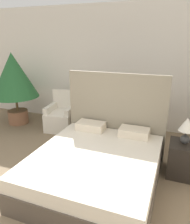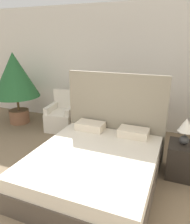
% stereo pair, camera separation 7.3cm
% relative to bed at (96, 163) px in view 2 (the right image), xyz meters
% --- Properties ---
extents(ground_plane, '(16.00, 16.00, 0.00)m').
position_rel_bed_xyz_m(ground_plane, '(-0.76, -1.19, -0.31)').
color(ground_plane, '#7A664C').
extents(wall_back, '(10.00, 0.06, 2.90)m').
position_rel_bed_xyz_m(wall_back, '(-0.76, 2.43, 1.14)').
color(wall_back, silver).
rests_on(wall_back, ground_plane).
extents(bed, '(1.83, 2.08, 1.56)m').
position_rel_bed_xyz_m(bed, '(0.00, 0.00, 0.00)').
color(bed, '#4C4238').
rests_on(bed, ground_plane).
extents(armchair_near_window_left, '(0.72, 0.78, 0.92)m').
position_rel_bed_xyz_m(armchair_near_window_left, '(-1.56, 1.64, -0.03)').
color(armchair_near_window_left, silver).
rests_on(armchair_near_window_left, ground_plane).
extents(armchair_near_window_right, '(0.70, 0.76, 0.92)m').
position_rel_bed_xyz_m(armchair_near_window_right, '(-0.62, 1.64, -0.03)').
color(armchair_near_window_right, silver).
rests_on(armchair_near_window_right, ground_plane).
extents(potted_palm, '(1.17, 1.17, 1.81)m').
position_rel_bed_xyz_m(potted_palm, '(-2.82, 1.57, 0.89)').
color(potted_palm, brown).
rests_on(potted_palm, ground_plane).
extents(nightstand, '(0.42, 0.49, 0.55)m').
position_rel_bed_xyz_m(nightstand, '(1.20, 0.65, -0.03)').
color(nightstand, black).
rests_on(nightstand, ground_plane).
extents(table_lamp, '(0.24, 0.24, 0.43)m').
position_rel_bed_xyz_m(table_lamp, '(1.21, 0.67, 0.52)').
color(table_lamp, '#333333').
rests_on(table_lamp, nightstand).
extents(side_table, '(0.34, 0.34, 0.47)m').
position_rel_bed_xyz_m(side_table, '(-1.09, 1.62, -0.07)').
color(side_table, brown).
rests_on(side_table, ground_plane).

